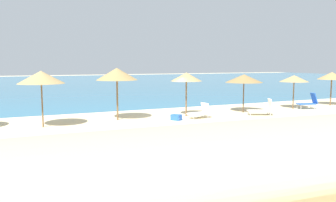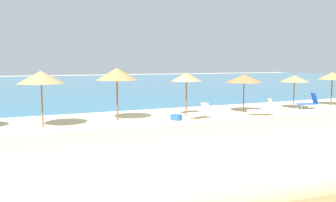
% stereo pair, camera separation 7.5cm
% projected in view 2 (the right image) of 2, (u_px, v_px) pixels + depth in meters
% --- Properties ---
extents(ground_plane, '(160.00, 160.00, 0.00)m').
position_uv_depth(ground_plane, '(172.00, 122.00, 18.55)').
color(ground_plane, beige).
extents(sea_water, '(160.00, 69.84, 0.01)m').
position_uv_depth(sea_water, '(73.00, 83.00, 55.17)').
color(sea_water, teal).
rests_on(sea_water, ground_plane).
extents(dune_ridge, '(45.06, 7.56, 1.80)m').
position_uv_depth(dune_ridge, '(301.00, 153.00, 8.76)').
color(dune_ridge, '#C9B586').
rests_on(dune_ridge, ground_plane).
extents(beach_umbrella_2, '(2.34, 2.34, 2.90)m').
position_uv_depth(beach_umbrella_2, '(41.00, 77.00, 16.76)').
color(beach_umbrella_2, brown).
rests_on(beach_umbrella_2, ground_plane).
extents(beach_umbrella_3, '(2.39, 2.39, 3.02)m').
position_uv_depth(beach_umbrella_3, '(117.00, 74.00, 18.95)').
color(beach_umbrella_3, brown).
rests_on(beach_umbrella_3, ground_plane).
extents(beach_umbrella_4, '(1.94, 1.94, 2.72)m').
position_uv_depth(beach_umbrella_4, '(186.00, 77.00, 20.36)').
color(beach_umbrella_4, brown).
rests_on(beach_umbrella_4, ground_plane).
extents(beach_umbrella_5, '(2.47, 2.47, 2.55)m').
position_uv_depth(beach_umbrella_5, '(244.00, 78.00, 21.90)').
color(beach_umbrella_5, brown).
rests_on(beach_umbrella_5, ground_plane).
extents(beach_umbrella_6, '(2.04, 2.04, 2.43)m').
position_uv_depth(beach_umbrella_6, '(295.00, 79.00, 23.68)').
color(beach_umbrella_6, brown).
rests_on(beach_umbrella_6, ground_plane).
extents(beach_umbrella_7, '(2.18, 2.18, 2.60)m').
position_uv_depth(beach_umbrella_7, '(332.00, 76.00, 25.60)').
color(beach_umbrella_7, brown).
rests_on(beach_umbrella_7, ground_plane).
extents(lounge_chair_0, '(1.66, 1.21, 1.05)m').
position_uv_depth(lounge_chair_0, '(263.00, 109.00, 20.94)').
color(lounge_chair_0, white).
rests_on(lounge_chair_0, ground_plane).
extents(lounge_chair_1, '(1.52, 0.91, 1.16)m').
position_uv_depth(lounge_chair_1, '(309.00, 102.00, 23.79)').
color(lounge_chair_1, blue).
rests_on(lounge_chair_1, ground_plane).
extents(lounge_chair_2, '(1.42, 0.87, 0.90)m').
position_uv_depth(lounge_chair_2, '(200.00, 112.00, 19.82)').
color(lounge_chair_2, white).
rests_on(lounge_chair_2, ground_plane).
extents(cooler_box, '(0.65, 0.70, 0.34)m').
position_uv_depth(cooler_box, '(176.00, 117.00, 19.08)').
color(cooler_box, blue).
rests_on(cooler_box, ground_plane).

